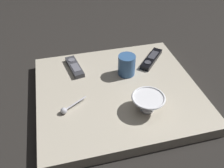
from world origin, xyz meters
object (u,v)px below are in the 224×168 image
at_px(cereal_bowl, 148,102).
at_px(coffee_mug, 127,65).
at_px(tv_remote_far, 151,59).
at_px(tv_remote_near, 75,67).
at_px(teaspoon, 66,109).

bearing_deg(cereal_bowl, coffee_mug, -86.85).
distance_m(coffee_mug, tv_remote_far, 0.16).
distance_m(cereal_bowl, tv_remote_near, 0.39).
relative_size(coffee_mug, teaspoon, 0.89).
bearing_deg(cereal_bowl, tv_remote_near, -54.44).
xyz_separation_m(teaspoon, tv_remote_far, (-0.42, -0.23, -0.00)).
xyz_separation_m(tv_remote_near, tv_remote_far, (-0.36, 0.02, -0.00)).
distance_m(teaspoon, tv_remote_near, 0.26).
bearing_deg(coffee_mug, tv_remote_far, -155.09).
height_order(teaspoon, tv_remote_far, teaspoon).
bearing_deg(coffee_mug, cereal_bowl, 93.15).
height_order(cereal_bowl, tv_remote_near, cereal_bowl).
relative_size(teaspoon, tv_remote_far, 0.64).
xyz_separation_m(coffee_mug, teaspoon, (0.28, 0.17, -0.03)).
bearing_deg(cereal_bowl, teaspoon, -11.87).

